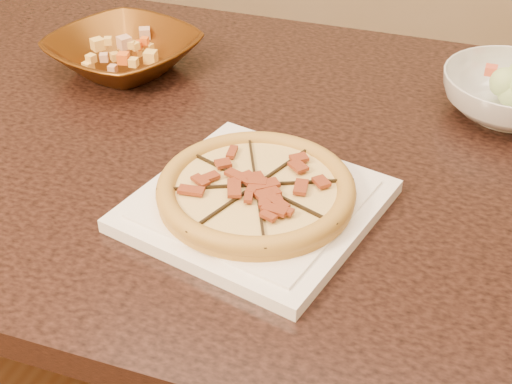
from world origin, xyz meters
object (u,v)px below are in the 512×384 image
plate (256,204)px  pizza (256,189)px  bronze_bowl (124,53)px  salad_bowl (511,95)px  dining_table (214,188)px

plate → pizza: (0.00, 0.00, 0.02)m
bronze_bowl → salad_bowl: bearing=5.9°
bronze_bowl → salad_bowl: (0.63, 0.07, 0.00)m
bronze_bowl → pizza: bearing=-40.7°
dining_table → plate: size_ratio=4.19×
pizza → bronze_bowl: size_ratio=1.04×
pizza → bronze_bowl: bearing=139.3°
bronze_bowl → dining_table: bearing=-32.7°
bronze_bowl → salad_bowl: size_ratio=1.13×
pizza → plate: bearing=-116.5°
salad_bowl → pizza: bearing=-127.6°
dining_table → bronze_bowl: (-0.22, 0.14, 0.13)m
dining_table → pizza: bearing=-50.9°
dining_table → pizza: size_ratio=5.60×
plate → salad_bowl: 0.46m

